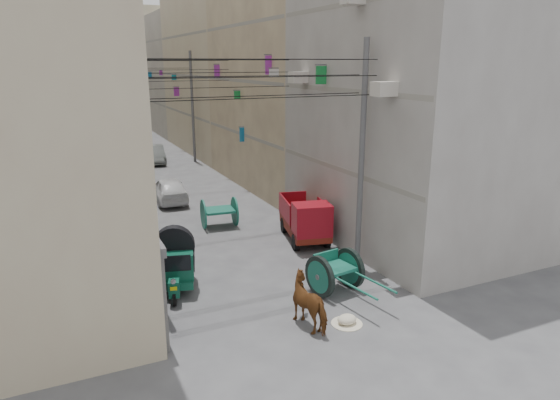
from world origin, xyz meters
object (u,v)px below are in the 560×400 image
second_cart (219,212)px  distant_car_grey (154,154)px  mini_truck (307,222)px  horse (312,302)px  distant_car_white (169,189)px  auto_rickshaw (175,261)px  feed_sack (347,319)px  distant_car_green (104,137)px  tonga_cart (335,271)px

second_cart → distant_car_grey: (0.28, 16.25, -0.07)m
mini_truck → horse: 6.68m
mini_truck → distant_car_white: 9.49m
distant_car_white → horse: bearing=95.5°
auto_rickshaw → feed_sack: bearing=-32.4°
mini_truck → feed_sack: bearing=-94.6°
auto_rickshaw → second_cart: auto_rickshaw is taller
auto_rickshaw → second_cart: bearing=75.0°
horse → distant_car_green: 36.58m
horse → distant_car_green: bearing=-98.3°
mini_truck → distant_car_green: size_ratio=0.79×
auto_rickshaw → feed_sack: size_ratio=4.33×
mini_truck → distant_car_white: (-3.72, 8.73, -0.24)m
auto_rickshaw → horse: auto_rickshaw is taller
horse → distant_car_white: 14.72m
second_cart → auto_rickshaw: bearing=-114.8°
auto_rickshaw → tonga_cart: (4.63, -2.37, -0.27)m
distant_car_white → distant_car_green: size_ratio=0.86×
mini_truck → auto_rickshaw: bearing=-147.8°
auto_rickshaw → distant_car_white: (2.20, 10.77, -0.30)m
second_cart → distant_car_green: size_ratio=0.36×
mini_truck → distant_car_green: bearing=112.1°
tonga_cart → distant_car_grey: 24.17m
feed_sack → distant_car_grey: 26.11m
horse → distant_car_white: bearing=-98.2°
second_cart → horse: bearing=-86.3°
auto_rickshaw → distant_car_green: size_ratio=0.53×
mini_truck → feed_sack: mini_truck is taller
mini_truck → second_cart: size_ratio=2.19×
auto_rickshaw → distant_car_white: auto_rickshaw is taller
horse → feed_sack: bearing=147.0°
distant_car_green → tonga_cart: bearing=86.2°
second_cart → mini_truck: bearing=-47.2°
second_cart → distant_car_white: 5.35m
auto_rickshaw → distant_car_grey: 22.08m
mini_truck → second_cart: (-2.62, 3.50, -0.19)m
tonga_cart → feed_sack: tonga_cart is taller
distant_car_green → auto_rickshaw: bearing=78.5°
feed_sack → distant_car_green: distant_car_green is taller
tonga_cart → mini_truck: size_ratio=0.87×
distant_car_grey → feed_sack: bearing=-83.8°
feed_sack → horse: horse is taller
mini_truck → horse: mini_truck is taller
second_cart → tonga_cart: bearing=-74.4°
auto_rickshaw → distant_car_green: 32.62m
mini_truck → distant_car_grey: mini_truck is taller
second_cart → feed_sack: 9.89m
tonga_cart → horse: 2.32m
feed_sack → distant_car_green: (-2.74, 36.92, 0.52)m
mini_truck → second_cart: mini_truck is taller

